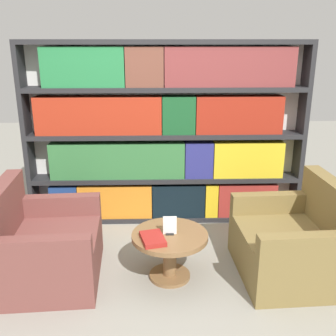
# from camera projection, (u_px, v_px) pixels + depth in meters

# --- Properties ---
(ground_plane) EXTENTS (14.00, 14.00, 0.00)m
(ground_plane) POSITION_uv_depth(u_px,v_px,m) (170.00, 290.00, 3.26)
(ground_plane) COLOR gray
(bookshelf) EXTENTS (3.02, 0.30, 1.98)m
(bookshelf) POSITION_uv_depth(u_px,v_px,m) (165.00, 135.00, 4.29)
(bookshelf) COLOR silver
(bookshelf) RESTS_ON ground_plane
(armchair_left) EXTENTS (0.89, 0.99, 0.85)m
(armchair_left) POSITION_uv_depth(u_px,v_px,m) (44.00, 248.00, 3.35)
(armchair_left) COLOR brown
(armchair_left) RESTS_ON ground_plane
(armchair_right) EXTENTS (0.88, 0.99, 0.85)m
(armchair_right) POSITION_uv_depth(u_px,v_px,m) (293.00, 244.00, 3.42)
(armchair_right) COLOR olive
(armchair_right) RESTS_ON ground_plane
(coffee_table) EXTENTS (0.65, 0.65, 0.42)m
(coffee_table) POSITION_uv_depth(u_px,v_px,m) (170.00, 246.00, 3.35)
(coffee_table) COLOR brown
(coffee_table) RESTS_ON ground_plane
(table_sign) EXTENTS (0.11, 0.06, 0.16)m
(table_sign) POSITION_uv_depth(u_px,v_px,m) (170.00, 227.00, 3.29)
(table_sign) COLOR black
(table_sign) RESTS_ON coffee_table
(stray_book) EXTENTS (0.23, 0.29, 0.04)m
(stray_book) POSITION_uv_depth(u_px,v_px,m) (153.00, 239.00, 3.19)
(stray_book) COLOR maroon
(stray_book) RESTS_ON coffee_table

